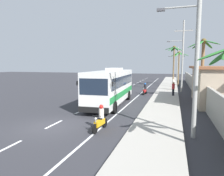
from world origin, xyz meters
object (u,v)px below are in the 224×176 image
(coach_bus_foreground, at_px, (111,86))
(pedestrian_near_kerb, at_px, (173,84))
(palm_third, at_px, (179,61))
(palm_fourth, at_px, (174,57))
(palm_nearest, at_px, (203,59))
(utility_pole_distant, at_px, (177,61))
(motorcycle_beside_bus, at_px, (100,120))
(utility_pole_mid, at_px, (182,55))
(utility_pole_far, at_px, (177,63))
(utility_pole_nearest, at_px, (196,46))
(motorcycle_trailing, at_px, (145,90))
(pedestrian_midwalk, at_px, (173,88))

(coach_bus_foreground, height_order, pedestrian_near_kerb, coach_bus_foreground)
(palm_third, distance_m, palm_fourth, 3.46)
(palm_nearest, distance_m, palm_fourth, 13.71)
(pedestrian_near_kerb, distance_m, utility_pole_distant, 38.06)
(palm_fourth, bearing_deg, coach_bus_foreground, -108.17)
(motorcycle_beside_bus, bearing_deg, palm_nearest, 60.56)
(palm_third, bearing_deg, pedestrian_near_kerb, -96.32)
(pedestrian_near_kerb, xyz_separation_m, palm_nearest, (3.07, -8.70, 3.71))
(motorcycle_beside_bus, relative_size, utility_pole_mid, 0.19)
(pedestrian_near_kerb, height_order, palm_nearest, palm_nearest)
(utility_pole_distant, distance_m, palm_nearest, 46.58)
(utility_pole_far, distance_m, palm_nearest, 26.94)
(pedestrian_near_kerb, xyz_separation_m, palm_fourth, (-0.04, 4.63, 4.43))
(utility_pole_nearest, distance_m, utility_pole_mid, 19.71)
(motorcycle_trailing, bearing_deg, palm_third, 71.46)
(motorcycle_beside_bus, distance_m, utility_pole_mid, 21.26)
(coach_bus_foreground, xyz_separation_m, palm_nearest, (9.08, 4.84, 2.78))
(coach_bus_foreground, distance_m, motorcycle_trailing, 8.36)
(utility_pole_far, relative_size, palm_third, 1.24)
(utility_pole_distant, bearing_deg, utility_pole_mid, -89.83)
(coach_bus_foreground, height_order, palm_nearest, palm_nearest)
(utility_pole_far, relative_size, palm_nearest, 1.19)
(motorcycle_beside_bus, height_order, utility_pole_far, utility_pole_far)
(motorcycle_beside_bus, bearing_deg, utility_pole_far, 82.99)
(palm_third, bearing_deg, pedestrian_midwalk, -93.26)
(utility_pole_mid, xyz_separation_m, palm_nearest, (1.95, -7.13, -0.80))
(motorcycle_trailing, relative_size, palm_fourth, 0.27)
(pedestrian_near_kerb, height_order, utility_pole_mid, utility_pole_mid)
(utility_pole_mid, bearing_deg, palm_third, 91.51)
(pedestrian_near_kerb, xyz_separation_m, utility_pole_far, (0.69, 18.13, 3.39))
(utility_pole_mid, height_order, utility_pole_distant, utility_pole_mid)
(utility_pole_nearest, relative_size, palm_third, 1.46)
(motorcycle_beside_bus, height_order, palm_fourth, palm_fourth)
(utility_pole_far, bearing_deg, palm_nearest, -84.92)
(pedestrian_near_kerb, xyz_separation_m, pedestrian_midwalk, (0.06, -6.47, 0.05))
(motorcycle_trailing, height_order, pedestrian_midwalk, pedestrian_midwalk)
(utility_pole_mid, bearing_deg, palm_nearest, -74.73)
(utility_pole_nearest, distance_m, palm_nearest, 12.72)
(palm_fourth, bearing_deg, palm_nearest, -76.85)
(coach_bus_foreground, xyz_separation_m, palm_fourth, (5.97, 18.18, 3.50))
(pedestrian_near_kerb, bearing_deg, utility_pole_mid, -38.69)
(coach_bus_foreground, height_order, motorcycle_trailing, coach_bus_foreground)
(motorcycle_trailing, relative_size, utility_pole_mid, 0.19)
(utility_pole_distant, bearing_deg, coach_bus_foreground, -97.78)
(pedestrian_near_kerb, relative_size, palm_fourth, 0.23)
(palm_third, height_order, palm_fourth, palm_fourth)
(utility_pole_mid, relative_size, palm_fourth, 1.41)
(motorcycle_beside_bus, bearing_deg, motorcycle_trailing, 88.09)
(coach_bus_foreground, height_order, utility_pole_distant, utility_pole_distant)
(pedestrian_near_kerb, bearing_deg, palm_nearest, -54.83)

